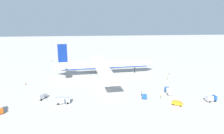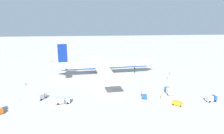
{
  "view_description": "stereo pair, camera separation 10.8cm",
  "coord_description": "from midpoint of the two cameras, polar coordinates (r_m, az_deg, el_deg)",
  "views": [
    {
      "loc": [
        -9.25,
        -132.11,
        38.83
      ],
      "look_at": [
        4.24,
        -3.28,
        5.99
      ],
      "focal_mm": 31.34,
      "sensor_mm": 36.0,
      "label": 1
    },
    {
      "loc": [
        -9.15,
        -132.12,
        38.83
      ],
      "look_at": [
        4.24,
        -3.28,
        5.99
      ],
      "focal_mm": 31.34,
      "sensor_mm": 36.0,
      "label": 2
    }
  ],
  "objects": [
    {
      "name": "ground_plane",
      "position": [
        138.01,
        -1.92,
        -2.12
      ],
      "size": [
        600.0,
        600.0,
        0.0
      ],
      "primitive_type": "plane",
      "color": "#ADA8A0"
    },
    {
      "name": "service_van",
      "position": [
        95.22,
        18.46,
        -9.94
      ],
      "size": [
        5.0,
        4.23,
        1.97
      ],
      "color": "orange",
      "rests_on": "ground"
    },
    {
      "name": "traffic_cone_2",
      "position": [
        109.44,
        -18.49,
        -7.17
      ],
      "size": [
        0.36,
        0.36,
        0.55
      ],
      "primitive_type": "cone",
      "color": "orange",
      "rests_on": "ground"
    },
    {
      "name": "ground_worker_3",
      "position": [
        132.09,
        15.85,
        -3.04
      ],
      "size": [
        0.53,
        0.53,
        1.67
      ],
      "color": "#3F3F47",
      "rests_on": "ground"
    },
    {
      "name": "baggage_cart_0",
      "position": [
        188.63,
        -17.33,
        1.9
      ],
      "size": [
        3.52,
        1.98,
        1.2
      ],
      "color": "#595B60",
      "rests_on": "ground"
    },
    {
      "name": "service_truck_0",
      "position": [
        100.18,
        9.26,
        -7.79
      ],
      "size": [
        3.07,
        6.4,
        2.98
      ],
      "color": "#194CA5",
      "rests_on": "ground"
    },
    {
      "name": "service_truck_4",
      "position": [
        105.31,
        26.85,
        -8.11
      ],
      "size": [
        5.05,
        3.23,
        2.8
      ],
      "color": "#194CA5",
      "rests_on": "ground"
    },
    {
      "name": "ground_worker_0",
      "position": [
        143.43,
        16.42,
        -1.7
      ],
      "size": [
        0.52,
        0.52,
        1.77
      ],
      "color": "black",
      "rests_on": "ground"
    },
    {
      "name": "ground_worker_2",
      "position": [
        101.19,
        14.0,
        -8.28
      ],
      "size": [
        0.4,
        0.4,
        1.63
      ],
      "color": "black",
      "rests_on": "ground"
    },
    {
      "name": "service_truck_5",
      "position": [
        94.7,
        -14.31,
        -9.31
      ],
      "size": [
        6.78,
        3.26,
        3.14
      ],
      "color": "#999EA5",
      "rests_on": "ground"
    },
    {
      "name": "airliner",
      "position": [
        136.03,
        -2.52,
        0.58
      ],
      "size": [
        72.34,
        82.04,
        22.09
      ],
      "color": "silver",
      "rests_on": "ground"
    },
    {
      "name": "ground_worker_1",
      "position": [
        127.02,
        -23.87,
        -4.4
      ],
      "size": [
        0.44,
        0.44,
        1.79
      ],
      "color": "black",
      "rests_on": "ground"
    },
    {
      "name": "service_truck_1",
      "position": [
        107.0,
        16.22,
        -6.69
      ],
      "size": [
        2.78,
        6.92,
        3.09
      ],
      "color": "#194CA5",
      "rests_on": "ground"
    },
    {
      "name": "traffic_cone_3",
      "position": [
        118.07,
        -19.42,
        -5.68
      ],
      "size": [
        0.36,
        0.36,
        0.55
      ],
      "primitive_type": "cone",
      "color": "orange",
      "rests_on": "ground"
    },
    {
      "name": "traffic_cone_1",
      "position": [
        152.62,
        -17.71,
        -1.1
      ],
      "size": [
        0.36,
        0.36,
        0.55
      ],
      "primitive_type": "cone",
      "color": "orange",
      "rests_on": "ground"
    },
    {
      "name": "traffic_cone_4",
      "position": [
        177.57,
        6.6,
        1.59
      ],
      "size": [
        0.36,
        0.36,
        0.55
      ],
      "primitive_type": "cone",
      "color": "orange",
      "rests_on": "ground"
    },
    {
      "name": "baggage_cart_2",
      "position": [
        176.2,
        -13.53,
        1.35
      ],
      "size": [
        2.95,
        2.2,
        1.39
      ],
      "color": "#26598C",
      "rests_on": "ground"
    },
    {
      "name": "baggage_cart_1",
      "position": [
        182.25,
        -3.99,
        2.14
      ],
      "size": [
        2.8,
        2.59,
        1.41
      ],
      "color": "#26598C",
      "rests_on": "ground"
    },
    {
      "name": "traffic_cone_0",
      "position": [
        105.66,
        -25.12,
        -8.6
      ],
      "size": [
        0.36,
        0.36,
        0.55
      ],
      "primitive_type": "cone",
      "color": "orange",
      "rests_on": "ground"
    },
    {
      "name": "service_truck_3",
      "position": [
        102.45,
        -19.95,
        -8.03
      ],
      "size": [
        4.67,
        5.46,
        2.83
      ],
      "color": "#999EA5",
      "rests_on": "ground"
    }
  ]
}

